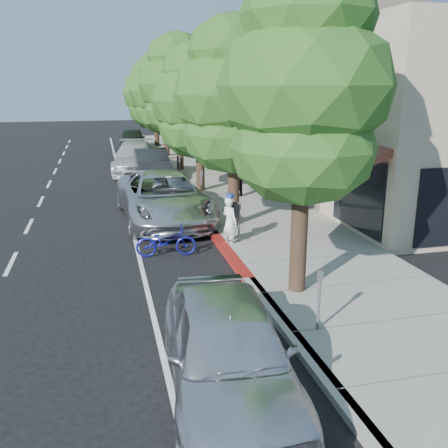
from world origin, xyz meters
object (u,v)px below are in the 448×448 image
object	(u,v)px
street_tree_3	(179,86)
white_pickup	(135,158)
street_tree_2	(199,102)
bicycle	(166,241)
dark_sedan	(152,164)
near_car_a	(228,349)
cyclist	(230,222)
street_tree_1	(234,98)
dark_suv_far	(132,139)
street_tree_5	(155,94)
street_tree_0	(305,91)
street_tree_4	(165,92)
silver_suv	(164,198)
pedestrian	(234,175)

from	to	relation	value
street_tree_3	white_pickup	xyz separation A→B (m)	(-2.55, 0.36, -3.94)
street_tree_2	bicycle	size ratio (longest dim) A/B	3.87
dark_sedan	near_car_a	distance (m)	19.65
dark_sedan	white_pickup	bearing A→B (deg)	107.49
cyclist	street_tree_2	bearing A→B (deg)	-30.77
street_tree_2	street_tree_1	bearing A→B (deg)	-90.00
dark_suv_far	street_tree_5	bearing A→B (deg)	38.63
street_tree_0	dark_suv_far	distance (m)	28.89
street_tree_2	street_tree_3	distance (m)	6.03
street_tree_4	silver_suv	bearing A→B (deg)	-97.81
street_tree_0	street_tree_1	size ratio (longest dim) A/B	1.05
street_tree_3	pedestrian	bearing A→B (deg)	-81.42
street_tree_2	dark_sedan	world-z (taller)	street_tree_2
street_tree_4	street_tree_5	bearing A→B (deg)	90.00
street_tree_3	dark_sedan	world-z (taller)	street_tree_3
near_car_a	pedestrian	size ratio (longest dim) A/B	2.51
street_tree_2	cyclist	xyz separation A→B (m)	(-0.65, -8.01, -3.36)
street_tree_2	dark_sedan	distance (m)	5.63
dark_suv_far	near_car_a	xyz separation A→B (m)	(-0.57, -32.05, 0.01)
street_tree_2	dark_suv_far	world-z (taller)	street_tree_2
cyclist	pedestrian	world-z (taller)	pedestrian
silver_suv	street_tree_2	bearing A→B (deg)	60.45
street_tree_4	silver_suv	size ratio (longest dim) A/B	1.13
bicycle	cyclist	bearing A→B (deg)	-73.90
street_tree_3	pedestrian	world-z (taller)	street_tree_3
cyclist	pedestrian	bearing A→B (deg)	-42.22
cyclist	near_car_a	world-z (taller)	near_car_a
street_tree_2	white_pickup	distance (m)	7.61
street_tree_5	dark_suv_far	xyz separation A→B (m)	(-2.04, -1.45, -3.35)
street_tree_3	street_tree_4	world-z (taller)	street_tree_3
street_tree_3	dark_sedan	size ratio (longest dim) A/B	1.60
street_tree_4	near_car_a	bearing A→B (deg)	-95.42
street_tree_0	cyclist	bearing A→B (deg)	99.25
street_tree_3	dark_suv_far	world-z (taller)	street_tree_3
street_tree_0	street_tree_1	world-z (taller)	street_tree_0
street_tree_4	dark_sedan	size ratio (longest dim) A/B	1.51
street_tree_3	pedestrian	distance (m)	8.63
street_tree_1	dark_suv_far	bearing A→B (deg)	95.18
street_tree_0	street_tree_1	bearing A→B (deg)	90.00
dark_sedan	bicycle	bearing A→B (deg)	-94.14
street_tree_5	pedestrian	size ratio (longest dim) A/B	3.65
pedestrian	dark_suv_far	bearing A→B (deg)	-122.50
street_tree_1	street_tree_4	world-z (taller)	street_tree_4
street_tree_2	silver_suv	xyz separation A→B (m)	(-2.26, -4.50, -3.26)
street_tree_5	street_tree_1	bearing A→B (deg)	-90.00
street_tree_0	street_tree_5	size ratio (longest dim) A/B	1.06
street_tree_1	near_car_a	world-z (taller)	street_tree_1
street_tree_3	dark_suv_far	size ratio (longest dim) A/B	1.60
cyclist	silver_suv	world-z (taller)	silver_suv
street_tree_1	silver_suv	size ratio (longest dim) A/B	1.11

